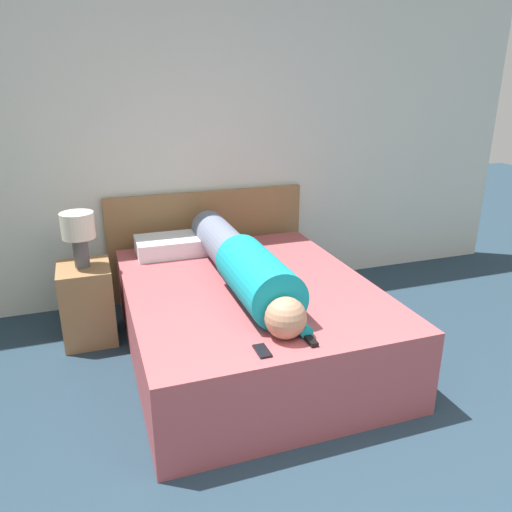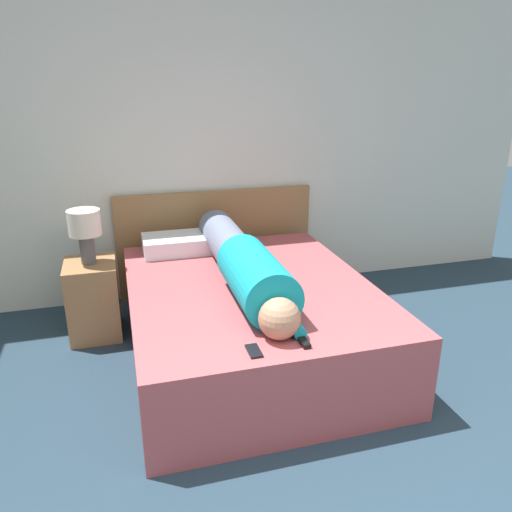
{
  "view_description": "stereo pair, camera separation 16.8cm",
  "coord_description": "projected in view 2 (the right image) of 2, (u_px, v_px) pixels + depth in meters",
  "views": [
    {
      "loc": [
        -0.86,
        -0.79,
        1.83
      ],
      "look_at": [
        0.09,
        1.97,
        0.77
      ],
      "focal_mm": 35.0,
      "sensor_mm": 36.0,
      "label": 1
    },
    {
      "loc": [
        -0.7,
        -0.84,
        1.83
      ],
      "look_at": [
        0.09,
        1.97,
        0.77
      ],
      "focal_mm": 35.0,
      "sensor_mm": 36.0,
      "label": 2
    }
  ],
  "objects": [
    {
      "name": "tv_remote",
      "position": [
        302.0,
        340.0,
        2.59
      ],
      "size": [
        0.04,
        0.15,
        0.02
      ],
      "color": "black",
      "rests_on": "bed"
    },
    {
      "name": "nightstand",
      "position": [
        94.0,
        299.0,
        3.67
      ],
      "size": [
        0.36,
        0.42,
        0.57
      ],
      "color": "olive",
      "rests_on": "ground_plane"
    },
    {
      "name": "headboard",
      "position": [
        216.0,
        242.0,
        4.37
      ],
      "size": [
        1.7,
        0.04,
        0.92
      ],
      "color": "olive",
      "rests_on": "ground_plane"
    },
    {
      "name": "wall_back",
      "position": [
        201.0,
        144.0,
        4.12
      ],
      "size": [
        6.17,
        0.06,
        2.6
      ],
      "color": "silver",
      "rests_on": "ground_plane"
    },
    {
      "name": "bed",
      "position": [
        250.0,
        319.0,
        3.42
      ],
      "size": [
        1.58,
        1.98,
        0.52
      ],
      "color": "#A84C51",
      "rests_on": "ground_plane"
    },
    {
      "name": "pillow_near_headboard",
      "position": [
        184.0,
        243.0,
        3.93
      ],
      "size": [
        0.63,
        0.35,
        0.13
      ],
      "color": "white",
      "rests_on": "bed"
    },
    {
      "name": "table_lamp",
      "position": [
        85.0,
        228.0,
        3.49
      ],
      "size": [
        0.23,
        0.23,
        0.39
      ],
      "color": "#4C4C51",
      "rests_on": "nightstand"
    },
    {
      "name": "cell_phone",
      "position": [
        254.0,
        351.0,
        2.5
      ],
      "size": [
        0.06,
        0.13,
        0.01
      ],
      "color": "black",
      "rests_on": "bed"
    },
    {
      "name": "person_lying",
      "position": [
        244.0,
        264.0,
        3.26
      ],
      "size": [
        0.33,
        1.8,
        0.33
      ],
      "color": "tan",
      "rests_on": "bed"
    }
  ]
}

